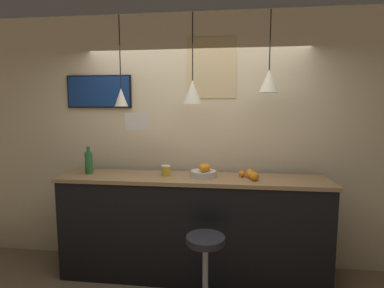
{
  "coord_description": "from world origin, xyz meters",
  "views": [
    {
      "loc": [
        0.38,
        -2.53,
        1.85
      ],
      "look_at": [
        0.0,
        0.54,
        1.47
      ],
      "focal_mm": 28.0,
      "sensor_mm": 36.0,
      "label": 1
    }
  ],
  "objects": [
    {
      "name": "pendant_lamp_left",
      "position": [
        -0.77,
        0.59,
        1.96
      ],
      "size": [
        0.14,
        0.14,
        0.95
      ],
      "color": "black"
    },
    {
      "name": "pendant_lamp_right",
      "position": [
        0.77,
        0.59,
        2.11
      ],
      "size": [
        0.2,
        0.2,
        0.81
      ],
      "color": "black"
    },
    {
      "name": "fruit_bowl",
      "position": [
        0.12,
        0.55,
        1.17
      ],
      "size": [
        0.27,
        0.27,
        0.14
      ],
      "color": "beige",
      "rests_on": "service_counter"
    },
    {
      "name": "back_wall",
      "position": [
        0.0,
        0.92,
        1.45
      ],
      "size": [
        8.0,
        0.06,
        2.9
      ],
      "color": "beige",
      "rests_on": "ground_plane"
    },
    {
      "name": "mounted_tv",
      "position": [
        -1.14,
        0.87,
        2.03
      ],
      "size": [
        0.78,
        0.04,
        0.38
      ],
      "color": "black"
    },
    {
      "name": "hanging_menu_board",
      "position": [
        -0.53,
        0.34,
        1.71
      ],
      "size": [
        0.24,
        0.01,
        0.17
      ],
      "color": "silver"
    },
    {
      "name": "bar_stool",
      "position": [
        0.19,
        -0.04,
        0.46
      ],
      "size": [
        0.42,
        0.42,
        0.72
      ],
      "color": "#B7B7BC",
      "rests_on": "ground_plane"
    },
    {
      "name": "wall_poster",
      "position": [
        0.18,
        0.89,
        2.28
      ],
      "size": [
        0.55,
        0.01,
        0.67
      ],
      "color": "#DBBC84"
    },
    {
      "name": "spread_jar",
      "position": [
        -0.29,
        0.56,
        1.17
      ],
      "size": [
        0.09,
        0.09,
        0.11
      ],
      "color": "gold",
      "rests_on": "service_counter"
    },
    {
      "name": "service_counter",
      "position": [
        0.0,
        0.54,
        0.56
      ],
      "size": [
        2.84,
        0.55,
        1.12
      ],
      "color": "black",
      "rests_on": "ground_plane"
    },
    {
      "name": "pendant_lamp_middle",
      "position": [
        0.0,
        0.59,
        2.01
      ],
      "size": [
        0.19,
        0.19,
        0.92
      ],
      "color": "black"
    },
    {
      "name": "orange_pile",
      "position": [
        0.61,
        0.55,
        1.16
      ],
      "size": [
        0.2,
        0.27,
        0.09
      ],
      "color": "orange",
      "rests_on": "service_counter"
    },
    {
      "name": "juice_bottle",
      "position": [
        -1.15,
        0.56,
        1.25
      ],
      "size": [
        0.08,
        0.08,
        0.3
      ],
      "color": "#286B33",
      "rests_on": "service_counter"
    }
  ]
}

